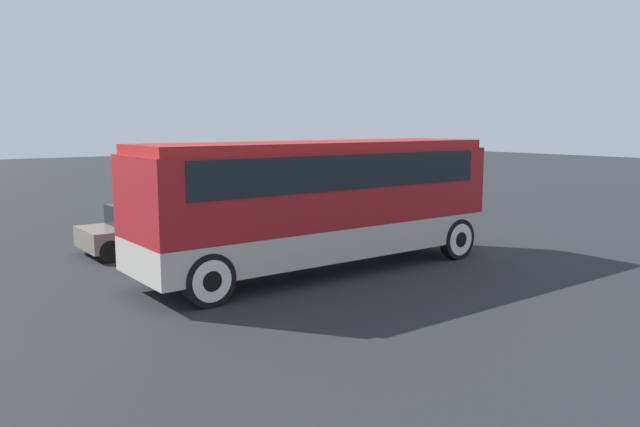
{
  "coord_description": "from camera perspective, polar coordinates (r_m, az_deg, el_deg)",
  "views": [
    {
      "loc": [
        -9.36,
        -12.39,
        3.72
      ],
      "look_at": [
        0.0,
        0.0,
        1.48
      ],
      "focal_mm": 35.0,
      "sensor_mm": 36.0,
      "label": 1
    }
  ],
  "objects": [
    {
      "name": "parked_car_near",
      "position": [
        19.03,
        -14.7,
        -1.23
      ],
      "size": [
        4.35,
        1.96,
        1.39
      ],
      "color": "#7A6B5B",
      "rests_on": "ground_plane"
    },
    {
      "name": "ground_plane",
      "position": [
        15.97,
        -0.0,
        -5.25
      ],
      "size": [
        120.0,
        120.0,
        0.0
      ],
      "primitive_type": "plane",
      "color": "#26282B"
    },
    {
      "name": "tour_bus",
      "position": [
        15.68,
        0.28,
        1.84
      ],
      "size": [
        9.59,
        2.63,
        3.28
      ],
      "color": "#B7B2A8",
      "rests_on": "ground_plane"
    },
    {
      "name": "parked_car_mid",
      "position": [
        22.81,
        -5.15,
        0.54
      ],
      "size": [
        4.55,
        1.87,
        1.34
      ],
      "color": "#BCBCC1",
      "rests_on": "ground_plane"
    }
  ]
}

